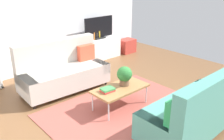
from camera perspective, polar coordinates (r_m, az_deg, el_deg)
name	(u,v)px	position (r m, az deg, el deg)	size (l,w,h in m)	color
ground_plane	(119,104)	(4.98, 1.54, -7.88)	(7.68, 7.68, 0.00)	brown
wall_far	(45,15)	(6.73, -15.33, 12.26)	(6.40, 0.12, 2.90)	silver
area_rug	(125,111)	(4.73, 3.15, -9.56)	(2.90, 2.20, 0.01)	#9E4C42
couch_beige	(63,71)	(5.52, -11.23, -0.22)	(1.94, 0.93, 1.10)	#B2ADA3
couch_green	(196,110)	(4.13, 18.89, -8.78)	(1.90, 0.84, 1.10)	teal
coffee_table	(120,89)	(4.70, 1.95, -4.38)	(1.10, 0.56, 0.42)	#9E7042
tv_console	(99,49)	(7.49, -3.05, 4.98)	(1.40, 0.44, 0.64)	silver
tv	(99,28)	(7.32, -3.05, 9.70)	(1.00, 0.20, 0.64)	black
storage_trunk	(127,46)	(8.16, 3.45, 5.62)	(0.52, 0.40, 0.44)	#B2382D
potted_plant	(124,75)	(4.71, 2.92, -1.20)	(0.30, 0.30, 0.38)	brown
table_book_0	(108,91)	(4.53, -1.04, -4.79)	(0.24, 0.18, 0.03)	red
table_book_1	(108,89)	(4.52, -1.05, -4.41)	(0.24, 0.18, 0.03)	#3F8C4C
vase_0	(82,39)	(7.09, -7.04, 7.15)	(0.12, 0.12, 0.14)	silver
vase_1	(87,38)	(7.19, -5.83, 7.47)	(0.14, 0.14, 0.15)	#B24C4C
bottle_0	(94,36)	(7.23, -4.14, 7.86)	(0.04, 0.04, 0.21)	orange
bottle_1	(97,36)	(7.29, -3.57, 7.91)	(0.05, 0.05, 0.20)	#262626
bottle_2	(99,35)	(7.35, -2.94, 8.16)	(0.05, 0.05, 0.23)	gold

